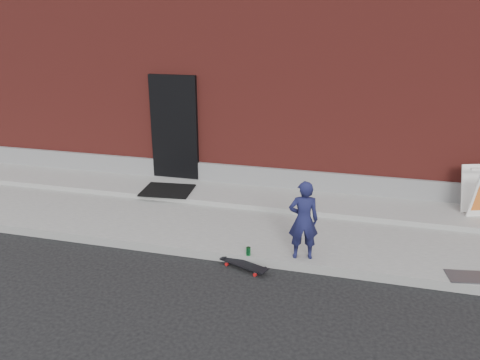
% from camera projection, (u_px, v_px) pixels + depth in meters
% --- Properties ---
extents(ground, '(80.00, 80.00, 0.00)m').
position_uv_depth(ground, '(262.00, 267.00, 7.23)').
color(ground, black).
rests_on(ground, ground).
extents(sidewalk, '(20.00, 3.00, 0.15)m').
position_uv_depth(sidewalk, '(279.00, 223.00, 8.58)').
color(sidewalk, gray).
rests_on(sidewalk, ground).
extents(apron, '(20.00, 1.20, 0.10)m').
position_uv_depth(apron, '(288.00, 200.00, 9.36)').
color(apron, gray).
rests_on(apron, sidewalk).
extents(building, '(20.00, 8.10, 5.00)m').
position_uv_depth(building, '(317.00, 62.00, 12.79)').
color(building, maroon).
rests_on(building, ground).
extents(child, '(0.51, 0.39, 1.25)m').
position_uv_depth(child, '(303.00, 220.00, 7.02)').
color(child, '#171A43').
rests_on(child, sidewalk).
extents(skateboard, '(0.79, 0.46, 0.09)m').
position_uv_depth(skateboard, '(244.00, 265.00, 7.17)').
color(skateboard, '#B01212').
rests_on(skateboard, ground).
extents(soda_can, '(0.09, 0.09, 0.13)m').
position_uv_depth(soda_can, '(248.00, 251.00, 7.27)').
color(soda_can, '#1A833A').
rests_on(soda_can, sidewalk).
extents(doormat, '(1.08, 0.91, 0.03)m').
position_uv_depth(doormat, '(167.00, 190.00, 9.68)').
color(doormat, black).
rests_on(doormat, apron).
extents(utility_plate, '(0.61, 0.44, 0.02)m').
position_uv_depth(utility_plate, '(468.00, 277.00, 6.66)').
color(utility_plate, '#4E4E53').
rests_on(utility_plate, sidewalk).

